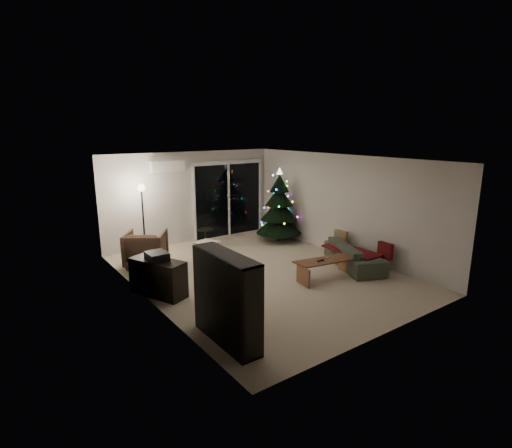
# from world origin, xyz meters

# --- Properties ---
(room) EXTENTS (6.50, 7.51, 2.60)m
(room) POSITION_xyz_m (0.46, 1.49, 1.02)
(room) COLOR beige
(room) RESTS_ON ground
(bookshelf) EXTENTS (0.74, 1.41, 1.36)m
(bookshelf) POSITION_xyz_m (-2.25, -2.00, 0.68)
(bookshelf) COLOR black
(bookshelf) RESTS_ON floor
(media_cabinet) EXTENTS (0.84, 1.20, 0.70)m
(media_cabinet) POSITION_xyz_m (-2.25, 0.21, 0.35)
(media_cabinet) COLOR black
(media_cabinet) RESTS_ON floor
(stereo) EXTENTS (0.36, 0.42, 0.15)m
(stereo) POSITION_xyz_m (-2.25, 0.21, 0.78)
(stereo) COLOR black
(stereo) RESTS_ON media_cabinet
(armchair) EXTENTS (1.23, 1.24, 0.82)m
(armchair) POSITION_xyz_m (-1.82, 1.98, 0.41)
(armchair) COLOR #523026
(armchair) RESTS_ON floor
(ottoman) EXTENTS (0.61, 0.61, 0.42)m
(ottoman) POSITION_xyz_m (-0.43, 1.60, 0.21)
(ottoman) COLOR silver
(ottoman) RESTS_ON floor
(cardboard_box_a) EXTENTS (0.48, 0.39, 0.31)m
(cardboard_box_a) POSITION_xyz_m (-1.94, 1.15, 0.16)
(cardboard_box_a) COLOR silver
(cardboard_box_a) RESTS_ON floor
(cardboard_box_b) EXTENTS (0.51, 0.46, 0.29)m
(cardboard_box_b) POSITION_xyz_m (-0.46, 0.67, 0.14)
(cardboard_box_b) COLOR silver
(cardboard_box_b) RESTS_ON floor
(side_table) EXTENTS (0.52, 0.52, 0.51)m
(side_table) POSITION_xyz_m (-0.01, 2.44, 0.26)
(side_table) COLOR black
(side_table) RESTS_ON floor
(floor_lamp) EXTENTS (0.28, 0.28, 1.74)m
(floor_lamp) POSITION_xyz_m (-1.57, 2.73, 0.87)
(floor_lamp) COLOR black
(floor_lamp) RESTS_ON floor
(sofa) EXTENTS (1.42, 2.00, 0.54)m
(sofa) POSITION_xyz_m (2.05, -0.86, 0.27)
(sofa) COLOR #394234
(sofa) RESTS_ON floor
(sofa_throw) EXTENTS (0.58, 1.34, 0.04)m
(sofa_throw) POSITION_xyz_m (1.95, -0.86, 0.39)
(sofa_throw) COLOR #5E0F0F
(sofa_throw) RESTS_ON sofa
(cushion_a) EXTENTS (0.14, 0.37, 0.36)m
(cushion_a) POSITION_xyz_m (2.30, -0.21, 0.49)
(cushion_a) COLOR tan
(cushion_a) RESTS_ON sofa
(cushion_b) EXTENTS (0.13, 0.37, 0.36)m
(cushion_b) POSITION_xyz_m (2.30, -1.51, 0.49)
(cushion_b) COLOR #5E0F0F
(cushion_b) RESTS_ON sofa
(coffee_table) EXTENTS (1.38, 0.69, 0.42)m
(coffee_table) POSITION_xyz_m (0.95, -1.03, 0.21)
(coffee_table) COLOR brown
(coffee_table) RESTS_ON floor
(remote_a) EXTENTS (0.16, 0.05, 0.02)m
(remote_a) POSITION_xyz_m (0.80, -1.03, 0.43)
(remote_a) COLOR black
(remote_a) RESTS_ON coffee_table
(remote_b) EXTENTS (0.16, 0.09, 0.02)m
(remote_b) POSITION_xyz_m (1.05, -0.98, 0.43)
(remote_b) COLOR slate
(remote_b) RESTS_ON coffee_table
(christmas_tree) EXTENTS (1.42, 1.42, 2.06)m
(christmas_tree) POSITION_xyz_m (1.99, 1.84, 1.03)
(christmas_tree) COLOR black
(christmas_tree) RESTS_ON floor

